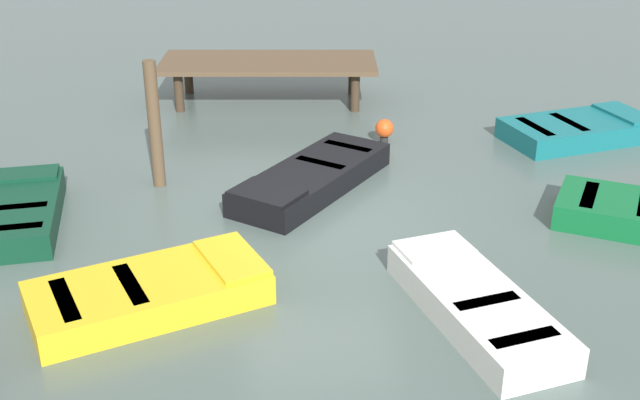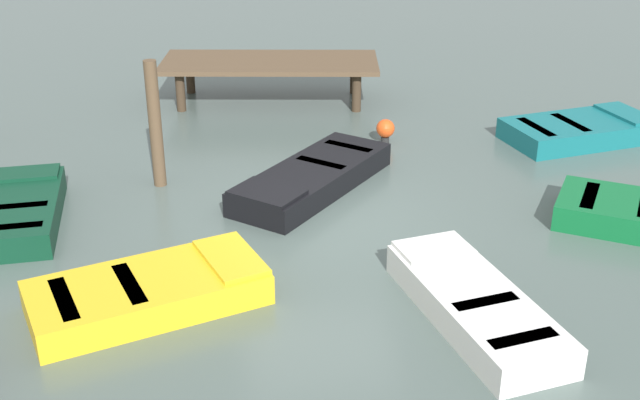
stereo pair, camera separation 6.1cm
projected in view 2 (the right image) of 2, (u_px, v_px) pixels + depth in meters
ground_plane at (320, 220)px, 12.50m from camera, size 80.00×80.00×0.00m
dock_segment at (270, 65)px, 17.72m from camera, size 4.97×2.48×0.95m
rowboat_black at (312, 178)px, 13.50m from camera, size 3.05×3.39×0.46m
rowboat_dark_green at (21, 210)px, 12.32m from camera, size 1.39×2.71×0.46m
rowboat_white at (474, 304)px, 9.87m from camera, size 1.72×3.13×0.46m
rowboat_yellow at (150, 291)px, 10.15m from camera, size 3.22×2.32×0.46m
rowboat_teal at (580, 130)px, 15.70m from camera, size 3.10×2.05×0.46m
mooring_piling_far_right at (155, 125)px, 13.32m from camera, size 0.22×0.22×2.19m
marker_buoy at (385, 129)px, 15.52m from camera, size 0.36×0.36×0.48m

